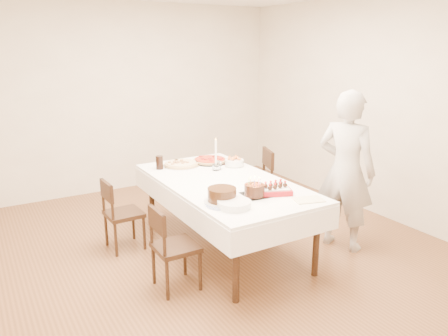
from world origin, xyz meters
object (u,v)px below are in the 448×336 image
dining_table (224,215)px  taper_candle (216,154)px  pizza_white (181,164)px  pizza_pepperoni (210,160)px  chair_left_savory (124,214)px  person (346,171)px  cola_glass (159,163)px  chair_right_savory (253,184)px  layer_cake (222,195)px  birthday_cake (254,187)px  strawberry_box (275,190)px  pasta_bowl (234,162)px  chair_left_dessert (176,247)px

dining_table → taper_candle: 0.70m
pizza_white → pizza_pepperoni: (0.37, -0.02, 0.00)m
chair_left_savory → person: (2.02, -1.15, 0.46)m
pizza_pepperoni → cola_glass: cola_glass is taller
chair_right_savory → layer_cake: (-1.06, -1.06, 0.37)m
birthday_cake → strawberry_box: size_ratio=0.65×
chair_left_savory → strawberry_box: strawberry_box is taller
chair_right_savory → layer_cake: 1.55m
chair_right_savory → pizza_white: chair_right_savory is taller
pasta_bowl → chair_right_savory: bearing=16.5°
chair_right_savory → birthday_cake: (-0.74, -1.10, 0.41)m
pizza_white → pasta_bowl: (0.53, -0.31, 0.02)m
pasta_bowl → strawberry_box: bearing=-100.3°
person → pizza_white: (-1.24, 1.35, -0.07)m
chair_left_dessert → birthday_cake: birthday_cake is taller
chair_left_savory → pizza_pepperoni: size_ratio=1.79×
layer_cake → strawberry_box: (0.54, -0.07, -0.03)m
cola_glass → pizza_pepperoni: bearing=-2.3°
pasta_bowl → cola_glass: size_ratio=1.43×
dining_table → chair_left_dessert: (-0.77, -0.47, 0.01)m
pizza_white → birthday_cake: birthday_cake is taller
chair_left_savory → layer_cake: 1.29m
birthday_cake → chair_left_savory: bearing=129.2°
chair_left_dessert → pasta_bowl: 1.53m
pizza_white → dining_table: bearing=-80.1°
chair_right_savory → birthday_cake: size_ratio=4.69×
layer_cake → birthday_cake: size_ratio=1.74×
chair_left_savory → strawberry_box: (1.12, -1.13, 0.40)m
birthday_cake → strawberry_box: bearing=-8.0°
pizza_pepperoni → layer_cake: 1.38m
cola_glass → layer_cake: bearing=-87.1°
chair_right_savory → layer_cake: chair_right_savory is taller
taper_candle → chair_left_dessert: bearing=-136.2°
strawberry_box → pizza_white: bearing=104.3°
pizza_white → pizza_pepperoni: bearing=-2.4°
pizza_pepperoni → birthday_cake: 1.32m
layer_cake → strawberry_box: 0.55m
chair_left_savory → chair_left_dessert: bearing=95.9°
dining_table → cola_glass: 0.97m
dining_table → cola_glass: (-0.40, 0.76, 0.45)m
chair_right_savory → pizza_white: (-0.86, 0.21, 0.33)m
pizza_white → pasta_bowl: 0.61m
cola_glass → layer_cake: cola_glass is taller
pasta_bowl → cola_glass: cola_glass is taller
pizza_white → pizza_pepperoni: 0.37m
strawberry_box → pizza_pepperoni: bearing=88.7°
person → strawberry_box: bearing=67.3°
cola_glass → birthday_cake: size_ratio=0.80×
chair_left_dessert → person: bearing=176.1°
pasta_bowl → strawberry_box: size_ratio=0.74×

